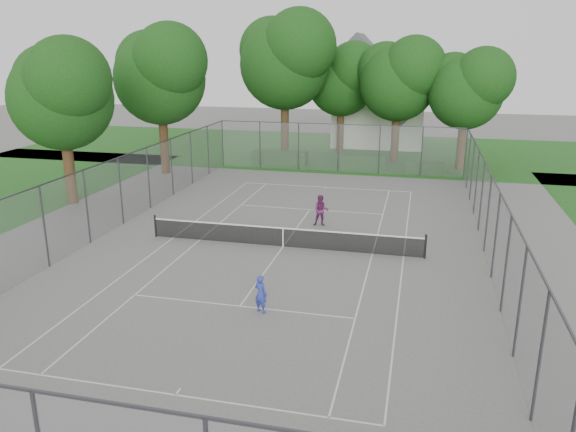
% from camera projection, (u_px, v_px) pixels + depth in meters
% --- Properties ---
extents(ground, '(120.00, 120.00, 0.00)m').
position_uv_depth(ground, '(283.00, 247.00, 25.95)').
color(ground, '#63615E').
rests_on(ground, ground).
extents(grass_far, '(60.00, 20.00, 0.00)m').
position_uv_depth(grass_far, '(353.00, 151.00, 50.17)').
color(grass_far, '#1B4E16').
rests_on(grass_far, ground).
extents(court_markings, '(11.03, 23.83, 0.01)m').
position_uv_depth(court_markings, '(283.00, 247.00, 25.95)').
color(court_markings, silver).
rests_on(court_markings, ground).
extents(tennis_net, '(12.87, 0.10, 1.10)m').
position_uv_depth(tennis_net, '(283.00, 236.00, 25.81)').
color(tennis_net, black).
rests_on(tennis_net, ground).
extents(perimeter_fence, '(18.08, 34.08, 3.52)m').
position_uv_depth(perimeter_fence, '(283.00, 209.00, 25.43)').
color(perimeter_fence, '#38383D').
rests_on(perimeter_fence, ground).
extents(tree_far_left, '(8.25, 7.54, 11.86)m').
position_uv_depth(tree_far_left, '(286.00, 57.00, 44.51)').
color(tree_far_left, '#3D2716').
rests_on(tree_far_left, ground).
extents(tree_far_midleft, '(6.56, 5.99, 9.43)m').
position_uv_depth(tree_far_midleft, '(342.00, 77.00, 47.49)').
color(tree_far_midleft, '#3D2716').
rests_on(tree_far_midleft, ground).
extents(tree_far_midright, '(6.81, 6.22, 9.80)m').
position_uv_depth(tree_far_midright, '(399.00, 76.00, 43.14)').
color(tree_far_midright, '#3D2716').
rests_on(tree_far_midright, ground).
extents(tree_far_right, '(6.25, 5.71, 8.98)m').
position_uv_depth(tree_far_right, '(468.00, 86.00, 40.77)').
color(tree_far_right, '#3D2716').
rests_on(tree_far_right, ground).
extents(tree_side_back, '(7.36, 6.72, 10.58)m').
position_uv_depth(tree_side_back, '(160.00, 71.00, 39.10)').
color(tree_side_back, '#3D2716').
rests_on(tree_side_back, ground).
extents(tree_side_front, '(6.63, 6.05, 9.53)m').
position_uv_depth(tree_side_front, '(61.00, 90.00, 31.37)').
color(tree_side_front, '#3D2716').
rests_on(tree_side_front, ground).
extents(hedge_left, '(4.25, 1.27, 1.06)m').
position_uv_depth(hedge_left, '(280.00, 158.00, 44.11)').
color(hedge_left, '#1A4415').
rests_on(hedge_left, ground).
extents(hedge_mid, '(3.33, 0.95, 1.05)m').
position_uv_depth(hedge_mid, '(363.00, 162.00, 42.51)').
color(hedge_mid, '#1A4415').
rests_on(hedge_mid, ground).
extents(hedge_right, '(2.77, 1.02, 0.83)m').
position_uv_depth(hedge_right, '(425.00, 168.00, 41.09)').
color(hedge_right, '#1A4415').
rests_on(hedge_right, ground).
extents(house, '(8.12, 6.30, 10.11)m').
position_uv_depth(house, '(380.00, 101.00, 52.07)').
color(house, white).
rests_on(house, ground).
extents(girl_player, '(0.59, 0.49, 1.37)m').
position_uv_depth(girl_player, '(261.00, 294.00, 19.37)').
color(girl_player, '#2B39A4').
rests_on(girl_player, ground).
extents(woman_player, '(0.88, 0.74, 1.61)m').
position_uv_depth(woman_player, '(321.00, 211.00, 28.82)').
color(woman_player, '#632153').
rests_on(woman_player, ground).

